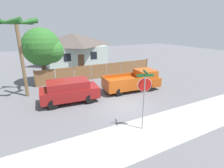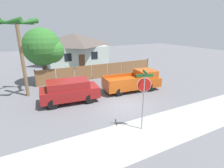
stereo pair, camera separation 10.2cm
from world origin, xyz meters
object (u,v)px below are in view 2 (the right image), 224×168
Objects in this scene: orange_pickup at (134,81)px; red_suv at (69,90)px; oak_tree at (44,48)px; palm_tree at (18,29)px; house at (74,48)px; stop_sign at (144,90)px.

red_suv is at bearing -174.57° from orange_pickup.
red_suv is (0.82, -6.12, -2.76)m from oak_tree.
palm_tree is 1.17× the size of orange_pickup.
palm_tree is (-2.14, -3.08, 1.85)m from oak_tree.
orange_pickup is at bearing -18.60° from palm_tree.
house reaches higher than red_suv.
house is 1.72× the size of orange_pickup.
palm_tree reaches higher than house.
house is 10.40m from oak_tree.
house is 20.78m from stop_sign.
stop_sign is at bearing -57.19° from palm_tree.
house is 15.03m from orange_pickup.
house is at bearing 107.10° from stop_sign.
house is at bearing 101.27° from orange_pickup.
orange_pickup is (9.12, -3.07, -4.70)m from palm_tree.
orange_pickup is (1.45, -14.87, -1.63)m from house.
house is 15.64m from red_suv.
palm_tree reaches higher than red_suv.
house is 1.47× the size of palm_tree.
oak_tree reaches higher than stop_sign.
stop_sign is at bearing -95.35° from house.
oak_tree is at bearing 129.16° from stop_sign.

